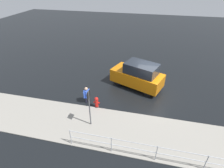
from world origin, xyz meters
name	(u,v)px	position (x,y,z in m)	size (l,w,h in m)	color
ground_plane	(151,93)	(0.00, 0.00, 0.00)	(60.00, 60.00, 0.00)	black
kerb_strip	(149,135)	(0.00, 4.20, 0.02)	(24.00, 3.20, 0.04)	gray
moving_hatchback	(138,75)	(1.16, -0.60, 1.03)	(4.25, 3.03, 2.06)	orange
fire_hydrant	(97,102)	(3.53, 2.51, 0.40)	(0.42, 0.31, 0.80)	red
pedestrian	(87,94)	(4.34, 2.13, 0.68)	(0.37, 0.53, 1.22)	blue
metal_railing	(157,151)	(-0.36, 5.69, 0.73)	(8.62, 0.04, 1.05)	#B7BABF
sign_post	(89,104)	(3.40, 4.12, 1.58)	(0.07, 0.44, 2.40)	#4C4C51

